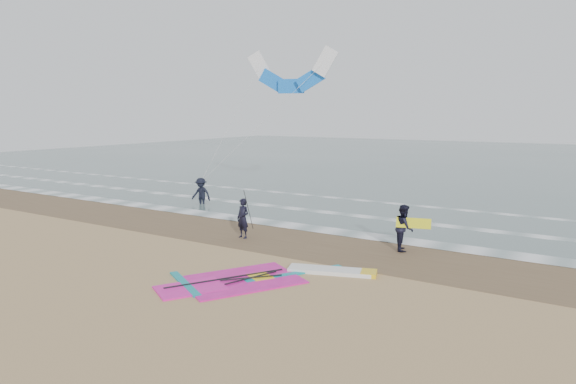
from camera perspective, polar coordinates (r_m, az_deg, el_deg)
The scene contains 11 objects.
ground at distance 16.77m, azimuth -8.58°, elevation -9.74°, with size 120.00×120.00×0.00m, color tan.
sea_water at distance 61.15m, azimuth 22.08°, elevation 3.17°, with size 120.00×80.00×0.02m, color #47605E.
wet_sand_band at distance 21.48m, azimuth 1.91°, elevation -5.50°, with size 120.00×5.00×0.01m, color brown.
foam_waterline at distance 25.32m, azimuth 6.96°, elevation -3.30°, with size 120.00×9.15×0.02m.
windsurf_rig at distance 16.77m, azimuth -2.38°, elevation -9.51°, with size 6.05×5.73×0.15m.
person_standing at distance 21.94m, azimuth -5.03°, elevation -2.94°, with size 0.62×0.41×1.71m, color black.
person_walking at distance 20.40m, azimuth 12.77°, elevation -3.88°, with size 0.88×0.69×1.81m, color black.
person_wading at distance 30.35m, azimuth -9.64°, elevation 0.42°, with size 1.24×0.71×1.91m, color black.
held_pole at distance 21.69m, azimuth -4.41°, elevation -1.99°, with size 0.17×0.86×1.82m.
carried_kiteboard at distance 20.14m, azimuth 13.77°, elevation -3.38°, with size 1.30×0.51×0.39m.
surf_kite at distance 31.07m, azimuth 0.31°, elevation 12.87°, with size 6.75×4.29×7.78m.
Camera 1 is at (10.41, -12.03, 5.30)m, focal length 32.00 mm.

